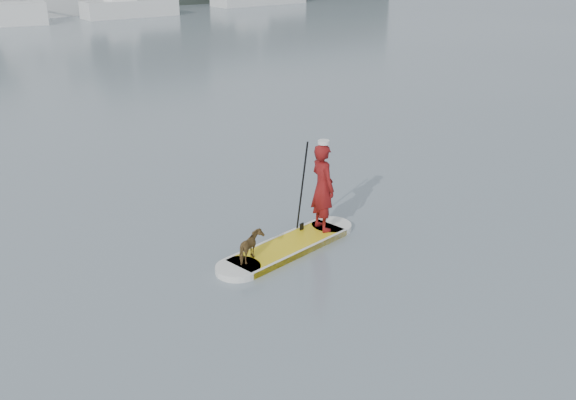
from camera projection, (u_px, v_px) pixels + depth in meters
ground at (478, 316)px, 9.87m from camera, size 140.00×140.00×0.00m
paddleboard at (288, 247)px, 11.99m from camera, size 3.25×1.28×0.12m
paddler at (323, 187)px, 12.28m from camera, size 0.48×0.67×1.73m
white_cap at (324, 142)px, 11.95m from camera, size 0.22×0.22×0.07m
dog at (251, 247)px, 11.25m from camera, size 0.67×0.59×0.53m
paddle at (302, 198)px, 12.30m from camera, size 0.10×0.30×2.00m
sailboat_e at (129, 7)px, 48.99m from camera, size 7.16×2.39×10.36m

